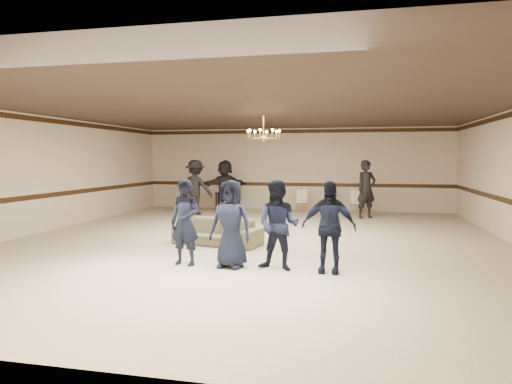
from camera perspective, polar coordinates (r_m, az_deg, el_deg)
room at (r=11.05m, az=-0.10°, el=2.01°), size 12.01×14.01×3.21m
chair_rail at (r=17.95m, az=4.76°, el=0.95°), size 12.00×0.02×0.14m
crown_molding at (r=17.95m, az=4.80°, el=7.59°), size 12.00×0.02×0.14m
chandelier at (r=12.05m, az=0.94°, el=8.27°), size 0.94×0.94×0.89m
boy_a at (r=8.74m, az=-8.88°, el=-3.78°), size 0.65×0.48×1.64m
boy_b at (r=8.46m, az=-3.18°, el=-4.01°), size 0.86×0.62×1.64m
boy_c at (r=8.27m, az=2.85°, el=-4.20°), size 0.89×0.75×1.64m
boy_d at (r=8.17m, az=9.11°, el=-4.35°), size 0.98×0.46×1.64m
settee at (r=10.78m, az=-4.83°, el=-4.99°), size 2.20×1.23×0.61m
adult_left at (r=16.50m, az=-7.62°, el=0.59°), size 1.34×0.86×1.97m
adult_mid at (r=16.88m, az=-3.93°, el=0.70°), size 1.81×1.57×1.97m
adult_right at (r=15.80m, az=13.68°, el=0.34°), size 0.86×0.79×1.97m
banquet_chair_left at (r=17.13m, az=5.71°, el=-1.13°), size 0.45×0.45×0.86m
banquet_chair_mid at (r=17.05m, az=9.05°, el=-1.19°), size 0.43×0.43×0.86m
banquet_chair_right at (r=17.02m, az=12.41°, el=-1.24°), size 0.42×0.42×0.86m
console_table at (r=17.94m, az=-3.78°, el=-1.15°), size 0.82×0.35×0.68m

